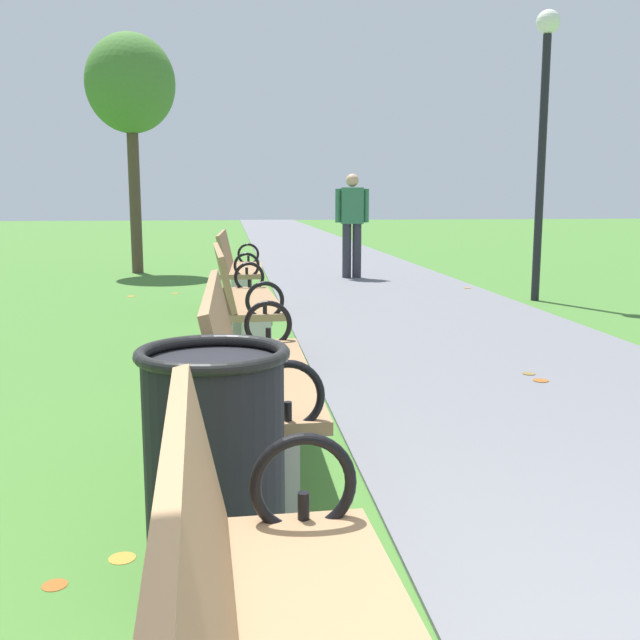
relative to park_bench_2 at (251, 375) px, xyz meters
The scene contains 9 objects.
paved_walkway 15.84m from the park_bench_2, 82.88° to the left, with size 2.92×44.00×0.02m, color slate.
park_bench_2 is the anchor object (origin of this frame).
park_bench_3 2.47m from the park_bench_2, 90.00° to the left, with size 0.54×1.62×0.90m.
park_bench_4 5.11m from the park_bench_2, 90.00° to the left, with size 0.53×1.62×0.90m.
tree_2 10.11m from the park_bench_2, 99.75° to the left, with size 1.47×1.47×3.94m.
pedestrian_walking 8.46m from the park_bench_2, 77.49° to the left, with size 0.53×0.24×1.62m.
trash_bin 1.08m from the park_bench_2, 97.82° to the right, with size 0.48×0.48×0.84m.
lamp_post 6.91m from the park_bench_2, 56.08° to the left, with size 0.28×0.28×3.48m.
scattered_leaves 1.78m from the park_bench_2, 78.73° to the left, with size 4.75×11.18×0.02m.
Camera 1 is at (-0.59, -1.04, 1.30)m, focal length 41.66 mm.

